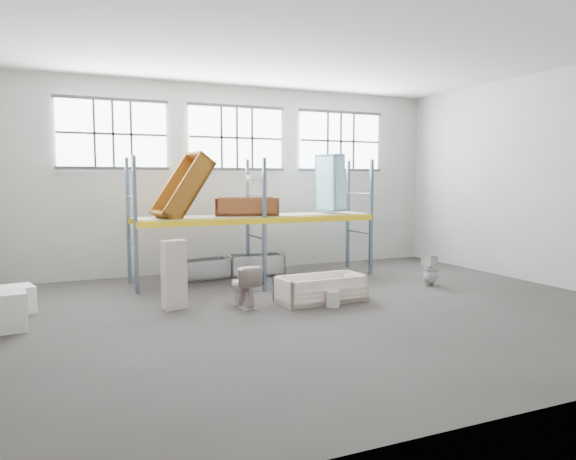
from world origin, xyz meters
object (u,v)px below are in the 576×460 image
bathtub_beige (321,289)px  rust_tub_flat (246,206)px  blue_tub_upright (330,183)px  toilet_beige (244,286)px  bucket (333,299)px  steel_tub_left (203,269)px  toilet_white (431,269)px  carton_near (1,312)px  steel_tub_right (256,265)px  cistern_tall (174,275)px

bathtub_beige → rust_tub_flat: 3.39m
bathtub_beige → blue_tub_upright: bearing=56.8°
bathtub_beige → toilet_beige: 1.61m
bucket → rust_tub_flat: bearing=99.0°
bathtub_beige → steel_tub_left: bearing=112.8°
bathtub_beige → blue_tub_upright: 4.02m
toilet_white → carton_near: bearing=-98.4°
steel_tub_right → rust_tub_flat: 1.67m
toilet_beige → cistern_tall: 1.36m
carton_near → steel_tub_right: bearing=29.5°
steel_tub_left → bucket: bearing=-68.3°
toilet_white → carton_near: size_ratio=1.02×
carton_near → blue_tub_upright: bearing=19.7°
steel_tub_left → cistern_tall: bearing=-115.2°
cistern_tall → toilet_white: (6.00, -0.15, -0.29)m
steel_tub_right → bucket: bearing=-88.0°
blue_tub_upright → toilet_beige: bearing=-141.0°
bathtub_beige → blue_tub_upright: blue_tub_upright is taller
toilet_white → blue_tub_upright: bearing=-161.2°
rust_tub_flat → blue_tub_upright: size_ratio=1.04×
toilet_white → carton_near: 8.93m
bucket → carton_near: carton_near is taller
bathtub_beige → steel_tub_right: (-0.14, 3.41, 0.00)m
steel_tub_left → steel_tub_right: size_ratio=0.93×
rust_tub_flat → blue_tub_upright: blue_tub_upright is taller
cistern_tall → rust_tub_flat: size_ratio=0.86×
toilet_beige → toilet_white: bearing=179.3°
bathtub_beige → rust_tub_flat: size_ratio=1.16×
bucket → toilet_white: bearing=16.7°
rust_tub_flat → bucket: rust_tub_flat is taller
toilet_beige → carton_near: (-4.21, 0.02, -0.10)m
bathtub_beige → rust_tub_flat: rust_tub_flat is taller
toilet_beige → rust_tub_flat: size_ratio=0.54×
blue_tub_upright → carton_near: blue_tub_upright is taller
toilet_white → bucket: toilet_white is taller
bathtub_beige → toilet_beige: (-1.60, 0.19, 0.15)m
toilet_white → steel_tub_right: (-3.27, 2.98, -0.12)m
cistern_tall → bucket: size_ratio=4.24×
toilet_beige → bathtub_beige: bearing=169.7°
toilet_white → steel_tub_left: bearing=-132.1°
steel_tub_left → steel_tub_right: steel_tub_right is taller
bathtub_beige → carton_near: size_ratio=2.40×
steel_tub_right → blue_tub_upright: size_ratio=0.96×
bathtub_beige → toilet_white: toilet_white is taller
rust_tub_flat → blue_tub_upright: 2.39m
toilet_white → cistern_tall: bearing=-101.3°
toilet_white → rust_tub_flat: size_ratio=0.49×
toilet_white → steel_tub_left: 5.54m
toilet_beige → blue_tub_upright: size_ratio=0.56×
carton_near → steel_tub_left: bearing=36.8°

